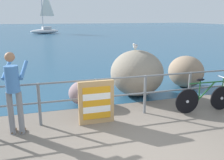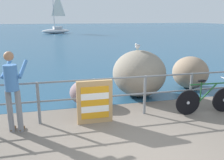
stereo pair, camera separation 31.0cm
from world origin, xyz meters
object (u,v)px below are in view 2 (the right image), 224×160
(person_at_railing, at_px, (12,88))
(breakwater_boulder_right, at_px, (190,72))
(breakwater_boulder_main, at_px, (139,73))
(bicycle, at_px, (212,96))
(folded_deckchair_stack, at_px, (95,102))
(seagull, at_px, (138,46))
(sailboat, at_px, (56,29))
(breakwater_boulder_left, at_px, (85,92))

(person_at_railing, distance_m, breakwater_boulder_right, 5.97)
(breakwater_boulder_main, bearing_deg, breakwater_boulder_right, 10.68)
(bicycle, relative_size, folded_deckchair_stack, 1.63)
(seagull, relative_size, sailboat, 0.05)
(folded_deckchair_stack, bearing_deg, breakwater_boulder_left, 92.09)
(folded_deckchair_stack, height_order, breakwater_boulder_right, breakwater_boulder_right)
(person_at_railing, distance_m, sailboat, 33.36)
(breakwater_boulder_right, relative_size, sailboat, 0.21)
(person_at_railing, bearing_deg, bicycle, -78.22)
(breakwater_boulder_right, bearing_deg, seagull, -169.49)
(breakwater_boulder_left, bearing_deg, breakwater_boulder_right, 11.79)
(folded_deckchair_stack, bearing_deg, person_at_railing, -179.18)
(bicycle, distance_m, person_at_railing, 4.87)
(breakwater_boulder_right, bearing_deg, breakwater_boulder_main, -169.32)
(bicycle, bearing_deg, breakwater_boulder_main, 127.96)
(bicycle, xyz_separation_m, person_at_railing, (-4.84, 0.08, 0.53))
(bicycle, height_order, breakwater_boulder_main, breakwater_boulder_main)
(person_at_railing, xyz_separation_m, breakwater_boulder_left, (1.72, 1.36, -0.64))
(breakwater_boulder_right, height_order, sailboat, sailboat)
(breakwater_boulder_main, relative_size, seagull, 5.90)
(breakwater_boulder_left, bearing_deg, breakwater_boulder_main, 13.07)
(bicycle, bearing_deg, seagull, 129.64)
(breakwater_boulder_right, distance_m, sailboat, 31.44)
(person_at_railing, distance_m, breakwater_boulder_left, 2.28)
(folded_deckchair_stack, height_order, sailboat, sailboat)
(seagull, bearing_deg, sailboat, -133.70)
(folded_deckchair_stack, distance_m, breakwater_boulder_right, 4.34)
(breakwater_boulder_main, xyz_separation_m, breakwater_boulder_right, (2.05, 0.39, -0.16))
(bicycle, height_order, sailboat, sailboat)
(person_at_railing, distance_m, folded_deckchair_stack, 1.83)
(bicycle, xyz_separation_m, seagull, (-1.42, 1.84, 1.13))
(person_at_railing, height_order, breakwater_boulder_left, person_at_railing)
(sailboat, bearing_deg, breakwater_boulder_left, 70.48)
(folded_deckchair_stack, bearing_deg, sailboat, 90.56)
(folded_deckchair_stack, xyz_separation_m, breakwater_boulder_left, (-0.05, 1.34, -0.17))
(breakwater_boulder_main, bearing_deg, person_at_railing, -153.07)
(bicycle, bearing_deg, person_at_railing, -178.96)
(person_at_railing, relative_size, breakwater_boulder_right, 1.37)
(folded_deckchair_stack, bearing_deg, seagull, 46.57)
(breakwater_boulder_right, height_order, seagull, seagull)
(folded_deckchair_stack, bearing_deg, bicycle, -1.89)
(bicycle, xyz_separation_m, folded_deckchair_stack, (-3.07, 0.10, 0.06))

